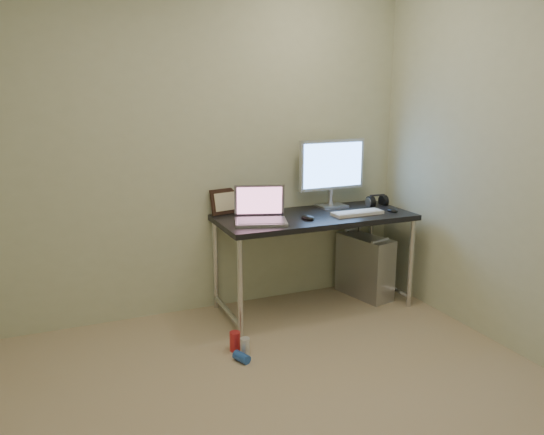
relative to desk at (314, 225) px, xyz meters
The scene contains 16 objects.
wall_back 1.10m from the desk, 159.45° to the left, with size 3.50×0.02×2.50m, color beige.
desk is the anchor object (origin of this frame).
tower_computer 0.66m from the desk, ahead, with size 0.32×0.52×0.54m.
cable_a 0.60m from the desk, 31.24° to the left, with size 0.01×0.01×0.70m, color black.
cable_b 0.67m from the desk, 25.20° to the left, with size 0.01×0.01×0.72m, color black.
can_red 1.11m from the desk, 150.38° to the right, with size 0.07×0.07×0.13m, color red.
can_white 1.12m from the desk, 144.90° to the right, with size 0.06×0.06×0.11m, color silver.
can_blue 1.21m from the desk, 142.98° to the right, with size 0.06×0.06×0.11m, color blue.
laptop 0.48m from the desk, behind, with size 0.44×0.40×0.26m.
monitor 0.53m from the desk, 38.98° to the left, with size 0.59×0.18×0.55m.
keyboard 0.34m from the desk, 20.71° to the right, with size 0.41×0.13×0.02m, color white.
mouse_right 0.64m from the desk, 12.76° to the right, with size 0.06×0.10×0.03m, color black.
mouse_left 0.19m from the desk, 135.12° to the right, with size 0.08×0.12×0.04m, color black.
headphones 0.67m from the desk, 10.76° to the left, with size 0.17×0.10×0.11m.
picture_frame 0.71m from the desk, 153.76° to the left, with size 0.25×0.03×0.20m, color black.
webcam 0.53m from the desk, 150.96° to the left, with size 0.04×0.03×0.11m.
Camera 1 is at (-0.96, -2.09, 1.65)m, focal length 35.00 mm.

